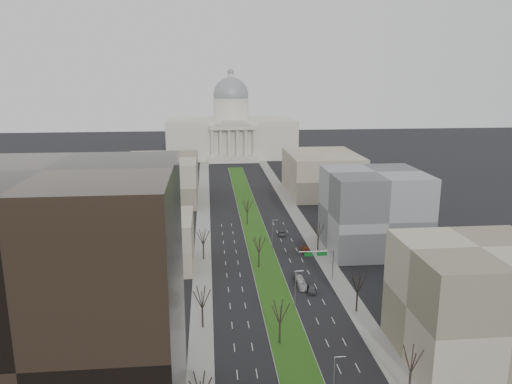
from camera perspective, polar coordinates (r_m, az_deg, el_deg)
ground at (r=176.85m, az=-0.37°, el=-3.78°), size 600.00×600.00×0.00m
median at (r=175.86m, az=-0.34°, el=-3.84°), size 8.00×222.03×0.20m
sidewalk_left at (r=152.48m, az=-6.11°, el=-6.69°), size 5.00×330.00×0.15m
sidewalk_right at (r=155.97m, az=6.94°, el=-6.24°), size 5.00×330.00×0.15m
capitol at (r=320.23m, az=-2.83°, el=6.96°), size 80.00×46.00×55.00m
building_glass_tower at (r=76.81m, az=-21.93°, el=-12.49°), size 34.00×30.00×40.00m
building_beige_left at (r=141.84m, az=-12.50°, el=-5.53°), size 26.00×22.00×14.00m
building_tan_right at (r=102.39m, az=23.69°, el=-11.57°), size 26.00×24.00×22.00m
building_grey_right at (r=154.04m, az=13.31°, el=-2.11°), size 28.00×26.00×24.00m
building_far_left at (r=213.60m, az=-10.76°, el=1.49°), size 30.00×40.00×18.00m
building_far_right at (r=223.34m, az=7.55°, el=2.13°), size 30.00×40.00×18.00m
tree_left_mid at (r=106.39m, az=-6.19°, el=-11.86°), size 5.40×5.40×9.72m
tree_left_far at (r=143.64m, az=-6.07°, el=-5.10°), size 5.28×5.28×9.50m
tree_right_near at (r=89.86m, az=17.37°, el=-17.76°), size 5.16×5.16×9.29m
tree_right_mid at (r=114.66m, az=11.56°, el=-10.05°), size 5.52×5.52×9.94m
tree_right_far at (r=151.07m, az=7.14°, el=-4.32°), size 5.04×5.04×9.07m
tree_median_a at (r=100.09m, az=2.76°, el=-13.51°), size 5.40×5.40×9.72m
tree_median_b at (r=136.66m, az=0.33°, el=-5.94°), size 5.40×5.40×9.72m
tree_median_c at (r=174.75m, az=-1.02°, el=-1.60°), size 5.40×5.40×9.72m
streetlamp_median_a at (r=85.31m, az=8.91°, el=-20.59°), size 1.90×0.20×9.16m
streetlamp_median_b at (r=115.24m, az=4.54°, el=-10.96°), size 1.90×0.20×9.16m
streetlamp_median_c at (r=152.12m, az=1.91°, el=-4.78°), size 1.90×0.20×9.16m
mast_arm_signs at (r=130.21m, az=7.64°, el=-7.48°), size 9.12×0.24×8.09m
car_grey_near at (r=125.16m, az=6.36°, el=-10.95°), size 2.59×5.04×1.64m
car_black at (r=130.67m, az=4.78°, el=-9.88°), size 1.73×4.44×1.44m
car_red at (r=150.55m, az=5.69°, el=-6.66°), size 2.35×5.45×1.56m
car_grey_far at (r=165.69m, az=2.97°, el=-4.75°), size 2.70×4.96×1.32m
box_van at (r=128.01m, az=5.12°, el=-10.24°), size 1.79×7.50×2.09m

